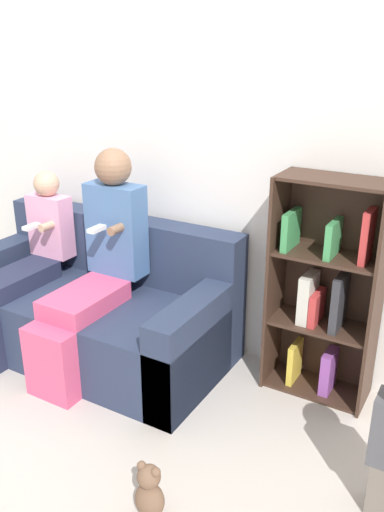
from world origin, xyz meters
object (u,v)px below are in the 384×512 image
Objects in this scene: couch at (95,309)px; child_seated at (23,266)px; bookshelf at (326,291)px; adult_seated at (96,262)px; teddy_bear at (149,492)px.

couch is 0.53m from child_seated.
child_seated reaches higher than couch.
bookshelf reaches higher than child_seated.
adult_seated reaches higher than couch.
couch is at bearing 138.43° from teddy_bear.
teddy_bear is (1.51, -0.80, -0.42)m from child_seated.
bookshelf is 1.39m from teddy_bear.
adult_seated is at bearing 137.93° from teddy_bear.
child_seated reaches higher than teddy_bear.
teddy_bear is at bearing -27.85° from child_seated.
adult_seated is 1.05× the size of bookshelf.
bookshelf is (1.26, 0.42, -0.06)m from adult_seated.
couch is at bearing 142.44° from adult_seated.
adult_seated is 4.87× the size of teddy_bear.
teddy_bear is at bearing -103.95° from bookshelf.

